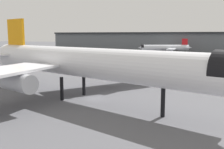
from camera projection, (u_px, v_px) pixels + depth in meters
ground at (95, 99)px, 59.34m from camera, size 900.00×900.00×0.00m
airliner_near_gate at (81, 63)px, 57.87m from camera, size 67.90×60.53×18.47m
airliner_far_taxiway at (165, 48)px, 192.86m from camera, size 37.81×33.64×11.72m
terminal_building at (163, 42)px, 223.07m from camera, size 187.03×34.73×26.07m
traffic_cone_near_nose at (140, 75)px, 92.72m from camera, size 0.61×0.61×0.76m
traffic_cone_wingtip at (1, 80)px, 83.41m from camera, size 0.48×0.48×0.60m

